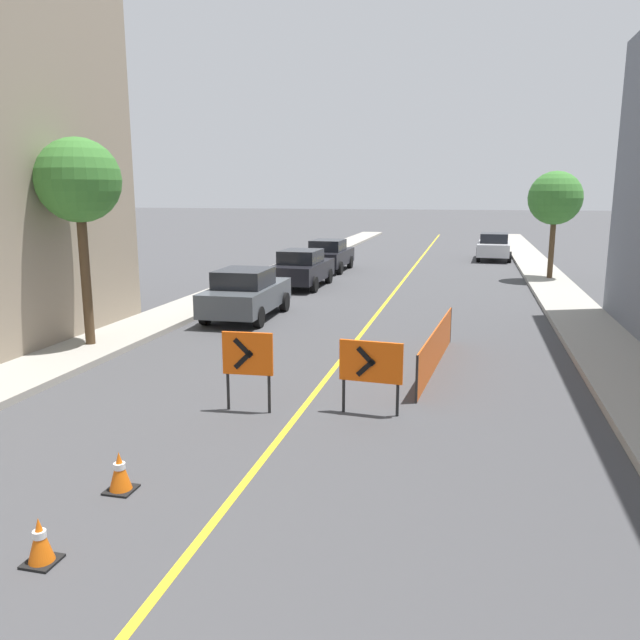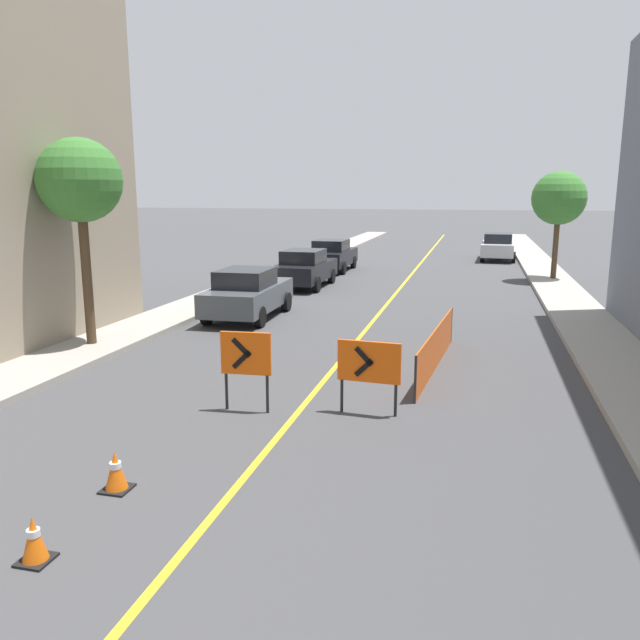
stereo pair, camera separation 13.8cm
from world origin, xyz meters
The scene contains 14 objects.
lane_stripe centered at (0.00, 32.88, 0.00)m, with size 0.12×65.77×0.01m.
sidewalk_left centered at (-6.35, 32.88, 0.08)m, with size 1.88×65.77×0.16m.
sidewalk_right centered at (6.35, 32.88, 0.08)m, with size 1.88×65.77×0.16m.
traffic_cone_fifth centered at (-1.48, 10.90, 0.26)m, with size 0.35×0.35×0.53m.
traffic_cone_farthest centered at (-1.55, 12.61, 0.28)m, with size 0.38×0.38×0.56m.
arrow_barricade_primary centered at (-0.94, 15.98, 1.03)m, with size 0.94×0.12×1.49m.
arrow_barricade_secondary centered at (1.26, 16.36, 0.94)m, with size 1.16×0.15×1.36m.
safety_mesh_fence centered at (2.25, 19.72, 0.48)m, with size 0.50×5.22×0.95m.
parked_car_curb_near centered at (-3.98, 24.16, 0.80)m, with size 1.95×4.34×1.59m.
parked_car_curb_mid centered at (-3.98, 30.95, 0.80)m, with size 1.94×4.33×1.59m.
parked_car_curb_far centered at (-4.11, 36.64, 0.80)m, with size 1.94×4.33×1.59m.
parked_car_opposite_side centered at (4.24, 43.91, 0.80)m, with size 1.99×4.38×1.59m.
street_tree_left_near centered at (-6.44, 19.35, 4.20)m, with size 2.05×2.05×5.11m.
street_tree_right_near centered at (6.44, 35.27, 3.67)m, with size 2.34×2.34×4.71m.
Camera 2 is at (3.04, 5.69, 3.97)m, focal length 35.00 mm.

